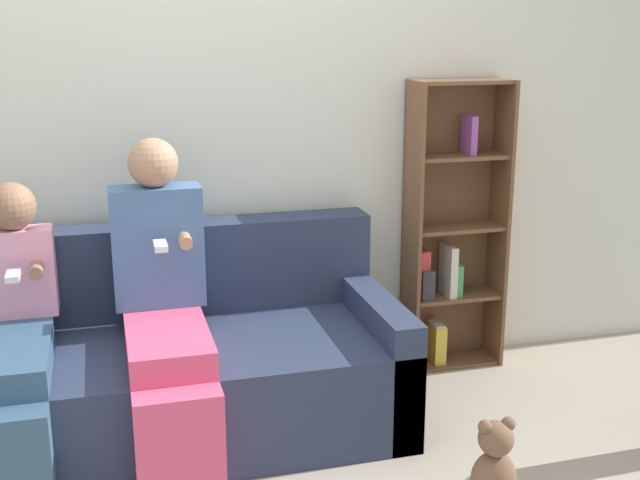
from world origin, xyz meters
TOP-DOWN VIEW (x-y plane):
  - back_wall at (0.00, 1.01)m, footprint 10.00×0.06m
  - couch at (-0.23, 0.54)m, footprint 2.06×0.88m
  - adult_seated at (-0.15, 0.42)m, footprint 0.36×0.81m
  - child_seated at (-0.69, 0.39)m, footprint 0.29×0.82m
  - bookshelf at (1.26, 0.89)m, footprint 0.47×0.22m
  - teddy_bear at (0.90, -0.32)m, footprint 0.17×0.14m

SIDE VIEW (x-z plane):
  - teddy_bear at x=0.90m, z-range -0.01..0.32m
  - couch at x=-0.23m, z-range -0.13..0.68m
  - child_seated at x=-0.69m, z-range 0.01..1.07m
  - adult_seated at x=-0.15m, z-range 0.01..1.22m
  - bookshelf at x=1.26m, z-range -0.06..1.34m
  - back_wall at x=0.00m, z-range 0.00..2.55m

